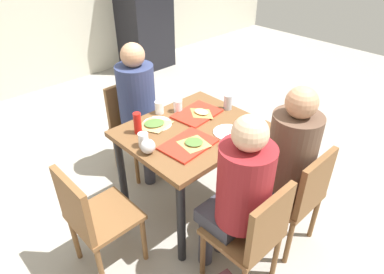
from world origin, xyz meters
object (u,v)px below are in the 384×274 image
(person_in_brown_jacket, at_px, (286,156))
(person_in_red, at_px, (239,190))
(pizza_slice_a, at_px, (194,143))
(plastic_cup_a, at_px, (159,107))
(tray_red_near, at_px, (188,145))
(plastic_cup_c, at_px, (143,140))
(condiment_bottle, at_px, (138,123))
(chair_far_side, at_px, (133,121))
(pizza_slice_b, at_px, (201,112))
(paper_plate_center, at_px, (157,124))
(plastic_cup_b, at_px, (230,140))
(person_far_side, at_px, (140,103))
(pizza_slice_c, at_px, (154,124))
(plastic_cup_d, at_px, (178,106))
(tray_red_far, at_px, (197,114))
(paper_plate_near_edge, at_px, (228,132))
(foil_bundle, at_px, (148,146))
(soda_can, at_px, (228,102))
(main_table, at_px, (192,141))
(chair_left_end, at_px, (92,216))
(drink_fridge, at_px, (143,5))
(chair_near_left, at_px, (254,233))
(chair_near_right, at_px, (298,194))

(person_in_brown_jacket, bearing_deg, person_in_red, 180.00)
(pizza_slice_a, bearing_deg, plastic_cup_a, 76.82)
(tray_red_near, xyz_separation_m, plastic_cup_c, (-0.22, 0.20, 0.04))
(condiment_bottle, bearing_deg, pizza_slice_a, -66.34)
(chair_far_side, bearing_deg, plastic_cup_a, -93.17)
(chair_far_side, distance_m, pizza_slice_b, 0.79)
(paper_plate_center, relative_size, plastic_cup_a, 2.20)
(chair_far_side, distance_m, plastic_cup_b, 1.19)
(person_far_side, bearing_deg, plastic_cup_b, -88.59)
(pizza_slice_c, bearing_deg, plastic_cup_d, 9.26)
(tray_red_far, xyz_separation_m, plastic_cup_b, (-0.15, -0.47, 0.04))
(paper_plate_near_edge, bearing_deg, plastic_cup_b, -135.16)
(plastic_cup_d, distance_m, foil_bundle, 0.59)
(plastic_cup_a, relative_size, plastic_cup_b, 1.00)
(paper_plate_center, height_order, soda_can, soda_can)
(main_table, bearing_deg, foil_bundle, -177.21)
(chair_left_end, relative_size, soda_can, 6.83)
(plastic_cup_a, xyz_separation_m, plastic_cup_c, (-0.37, -0.29, 0.00))
(main_table, distance_m, paper_plate_near_edge, 0.29)
(pizza_slice_a, bearing_deg, person_far_side, 79.94)
(person_in_brown_jacket, height_order, pizza_slice_a, person_in_brown_jacket)
(plastic_cup_c, bearing_deg, person_far_side, 56.29)
(chair_left_end, relative_size, pizza_slice_b, 4.60)
(plastic_cup_d, xyz_separation_m, drink_fridge, (1.61, 2.58, 0.14))
(chair_near_left, height_order, foil_bundle, foil_bundle)
(chair_left_end, bearing_deg, plastic_cup_b, -21.07)
(plastic_cup_b, bearing_deg, pizza_slice_a, 134.39)
(chair_near_left, bearing_deg, plastic_cup_d, 71.93)
(tray_red_near, relative_size, drink_fridge, 0.19)
(chair_near_right, bearing_deg, tray_red_near, 122.84)
(person_far_side, relative_size, tray_red_near, 3.45)
(paper_plate_near_edge, height_order, foil_bundle, foil_bundle)
(paper_plate_center, xyz_separation_m, plastic_cup_a, (0.12, 0.12, 0.05))
(main_table, height_order, condiment_bottle, condiment_bottle)
(tray_red_far, distance_m, plastic_cup_a, 0.30)
(chair_left_end, xyz_separation_m, tray_red_far, (1.05, 0.12, 0.28))
(chair_far_side, height_order, tray_red_near, chair_far_side)
(tray_red_far, relative_size, pizza_slice_a, 1.50)
(soda_can, distance_m, foil_bundle, 0.84)
(chair_far_side, bearing_deg, pizza_slice_b, -74.75)
(person_far_side, bearing_deg, soda_can, -56.46)
(chair_left_end, height_order, person_in_brown_jacket, person_in_brown_jacket)
(chair_near_left, height_order, condiment_bottle, condiment_bottle)
(person_far_side, relative_size, plastic_cup_d, 12.44)
(plastic_cup_a, bearing_deg, drink_fridge, 55.29)
(person_far_side, height_order, paper_plate_center, person_far_side)
(person_in_brown_jacket, bearing_deg, chair_near_right, -90.00)
(chair_near_left, distance_m, condiment_bottle, 1.08)
(person_in_brown_jacket, xyz_separation_m, paper_plate_center, (-0.40, 0.88, 0.03))
(tray_red_far, relative_size, plastic_cup_c, 3.60)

